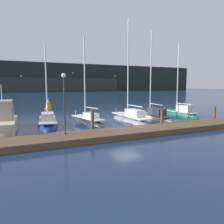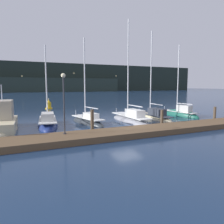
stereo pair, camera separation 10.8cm
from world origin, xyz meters
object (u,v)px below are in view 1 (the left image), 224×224
motorboat_berth_1 (3,124)px  sailboat_berth_4 (131,120)px  channel_buoy (48,105)px  sailboat_berth_2 (48,125)px  sailboat_berth_5 (153,117)px  sailboat_berth_3 (88,122)px  sailboat_berth_6 (180,115)px  dock_lamppost (64,94)px

motorboat_berth_1 → sailboat_berth_4: 12.49m
channel_buoy → sailboat_berth_2: bearing=-98.6°
sailboat_berth_4 → sailboat_berth_5: size_ratio=1.06×
sailboat_berth_2 → sailboat_berth_3: size_ratio=0.91×
sailboat_berth_4 → sailboat_berth_6: (7.92, 1.22, -0.05)m
sailboat_berth_6 → dock_lamppost: bearing=-158.9°
motorboat_berth_1 → sailboat_berth_2: sailboat_berth_2 is taller
sailboat_berth_6 → motorboat_berth_1: bearing=-179.4°
sailboat_berth_4 → sailboat_berth_5: (3.63, 1.02, -0.03)m
sailboat_berth_2 → sailboat_berth_6: (16.53, 0.24, 0.01)m
sailboat_berth_3 → sailboat_berth_4: sailboat_berth_4 is taller
sailboat_berth_2 → sailboat_berth_4: bearing=-6.5°
sailboat_berth_6 → channel_buoy: bearing=131.5°
sailboat_berth_2 → sailboat_berth_4: size_ratio=0.74×
sailboat_berth_5 → sailboat_berth_3: bearing=-178.5°
sailboat_berth_5 → sailboat_berth_2: bearing=-179.8°
channel_buoy → sailboat_berth_3: bearing=-84.7°
sailboat_berth_6 → sailboat_berth_2: bearing=-179.2°
sailboat_berth_4 → dock_lamppost: 10.17m
motorboat_berth_1 → sailboat_berth_6: (20.36, 0.20, -0.33)m
sailboat_berth_6 → dock_lamppost: sailboat_berth_6 is taller
sailboat_berth_3 → channel_buoy: (-1.52, 16.32, 0.49)m
dock_lamppost → motorboat_berth_1: bearing=124.6°
motorboat_berth_1 → dock_lamppost: (4.18, -6.05, 2.85)m
sailboat_berth_2 → dock_lamppost: sailboat_berth_2 is taller
sailboat_berth_4 → sailboat_berth_5: sailboat_berth_4 is taller
motorboat_berth_1 → sailboat_berth_4: bearing=-4.7°
sailboat_berth_3 → motorboat_berth_1: bearing=178.4°
sailboat_berth_5 → sailboat_berth_6: bearing=2.6°
sailboat_berth_5 → motorboat_berth_1: bearing=180.0°
sailboat_berth_2 → motorboat_berth_1: bearing=179.4°
motorboat_berth_1 → sailboat_berth_3: (7.80, -0.22, -0.34)m
sailboat_berth_6 → sailboat_berth_5: bearing=-177.4°
sailboat_berth_5 → channel_buoy: bearing=121.3°
motorboat_berth_1 → channel_buoy: size_ratio=3.77×
sailboat_berth_3 → dock_lamppost: (-3.62, -5.84, 3.19)m
sailboat_berth_5 → channel_buoy: (-9.79, 16.10, 0.46)m
sailboat_berth_3 → dock_lamppost: sailboat_berth_3 is taller
sailboat_berth_3 → sailboat_berth_5: sailboat_berth_5 is taller
sailboat_berth_5 → dock_lamppost: sailboat_berth_5 is taller
sailboat_berth_2 → sailboat_berth_6: sailboat_berth_6 is taller
sailboat_berth_2 → sailboat_berth_4: 8.67m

